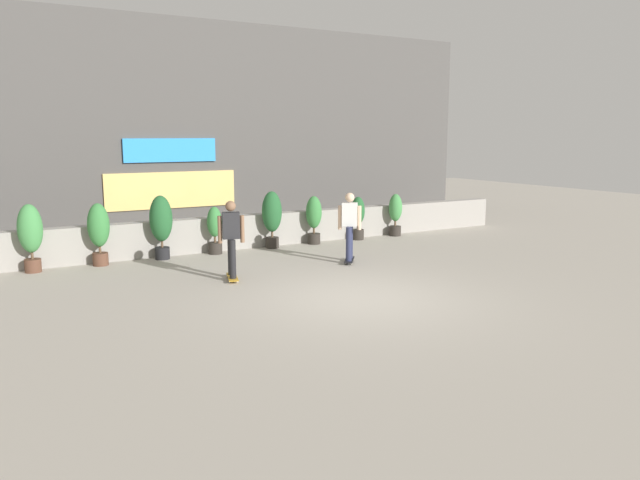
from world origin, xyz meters
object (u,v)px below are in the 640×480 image
Objects in this scene: potted_plant_0 at (30,233)px; potted_plant_6 at (358,216)px; potted_plant_1 at (99,230)px; potted_plant_7 at (395,213)px; potted_plant_2 at (161,222)px; potted_plant_5 at (314,217)px; skater_far_right at (350,224)px; potted_plant_4 at (272,215)px; skater_by_wall_left at (231,236)px; potted_plant_3 at (215,228)px.

potted_plant_6 is at bearing 0.00° from potted_plant_0.
potted_plant_1 is 8.66m from potted_plant_7.
potted_plant_2 is (1.48, 0.00, 0.07)m from potted_plant_1.
potted_plant_0 is at bearing 180.00° from potted_plant_1.
skater_far_right is at bearing -100.84° from potted_plant_5.
potted_plant_1 is at bearing 180.00° from potted_plant_4.
potted_plant_5 is at bearing 0.00° from potted_plant_2.
potted_plant_4 is at bearing 106.62° from skater_far_right.
potted_plant_0 is 1.46m from potted_plant_1.
potted_plant_1 is at bearing -180.00° from potted_plant_2.
skater_by_wall_left reaches higher than potted_plant_1.
potted_plant_7 is at bearing 38.37° from skater_far_right.
skater_by_wall_left is (-5.14, -2.94, 0.25)m from potted_plant_6.
skater_far_right is at bearing 5.07° from skater_by_wall_left.
potted_plant_7 is at bearing 0.00° from potted_plant_6.
skater_by_wall_left is (-3.14, -0.28, 0.00)m from skater_far_right.
potted_plant_5 is 0.80× the size of skater_far_right.
potted_plant_1 is at bearing -180.00° from potted_plant_7.
potted_plant_4 is at bearing -0.00° from potted_plant_3.
potted_plant_6 is at bearing 0.00° from potted_plant_5.
potted_plant_0 is at bearing -180.00° from potted_plant_7.
potted_plant_4 is at bearing -180.00° from potted_plant_5.
skater_far_right is 1.00× the size of skater_by_wall_left.
potted_plant_2 is 4.65m from skater_far_right.
potted_plant_4 is at bearing -180.00° from potted_plant_6.
potted_plant_3 is 3.62m from skater_far_right.
skater_by_wall_left is (-3.65, -2.94, 0.17)m from potted_plant_5.
potted_plant_4 is at bearing -180.00° from potted_plant_7.
potted_plant_5 is at bearing 0.00° from potted_plant_3.
potted_plant_6 is (7.29, 0.00, -0.17)m from potted_plant_1.
potted_plant_2 is 4.33m from potted_plant_5.
potted_plant_4 is 3.76m from skater_by_wall_left.
potted_plant_6 is 3.34m from skater_far_right.
potted_plant_0 is 5.96m from potted_plant_4.
potted_plant_1 is 0.95× the size of potted_plant_4.
potted_plant_6 is at bearing 29.79° from skater_by_wall_left.
potted_plant_0 is 0.99× the size of potted_plant_4.
potted_plant_2 is at bearing 180.00° from potted_plant_6.
potted_plant_5 is at bearing 0.00° from potted_plant_4.
potted_plant_7 is at bearing 0.00° from potted_plant_2.
potted_plant_1 is 4.50m from potted_plant_4.
skater_far_right is (6.76, -2.66, 0.04)m from potted_plant_0.
potted_plant_4 is (1.64, -0.00, 0.24)m from potted_plant_3.
potted_plant_4 is at bearing 51.43° from skater_by_wall_left.
potted_plant_3 is at bearing 0.00° from potted_plant_0.
potted_plant_3 is at bearing 0.00° from potted_plant_1.
skater_by_wall_left reaches higher than potted_plant_4.
potted_plant_3 is 0.73× the size of skater_by_wall_left.
potted_plant_5 is 1.06× the size of potted_plant_7.
skater_far_right is at bearing -73.38° from potted_plant_4.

